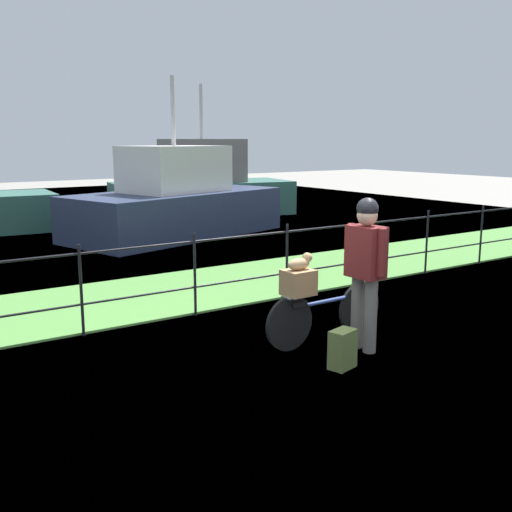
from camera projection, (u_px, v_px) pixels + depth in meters
name	position (u px, v px, depth m)	size (l,w,h in m)	color
ground_plane	(306.00, 370.00, 6.06)	(60.00, 60.00, 0.00)	gray
grass_strip	(156.00, 295.00, 8.95)	(27.00, 2.40, 0.03)	#569342
harbor_water	(39.00, 237.00, 14.23)	(30.00, 30.00, 0.00)	#426684
iron_fence	(195.00, 269.00, 7.82)	(18.04, 0.04, 1.10)	black
bicycle_main	(324.00, 314.00, 6.85)	(1.67, 0.17, 0.61)	black
wooden_crate	(298.00, 282.00, 6.55)	(0.33, 0.28, 0.28)	#A87F51
terrier_dog	(300.00, 263.00, 6.53)	(0.32, 0.15, 0.18)	tan
cyclist_person	(366.00, 261.00, 6.46)	(0.27, 0.54, 1.68)	slate
backpack_on_paving	(343.00, 349.00, 6.08)	(0.28, 0.18, 0.40)	olive
moored_boat_mid	(175.00, 203.00, 14.41)	(5.68, 3.71, 3.74)	#2D3856
moored_boat_far	(202.00, 188.00, 18.36)	(5.64, 3.04, 3.90)	#336656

